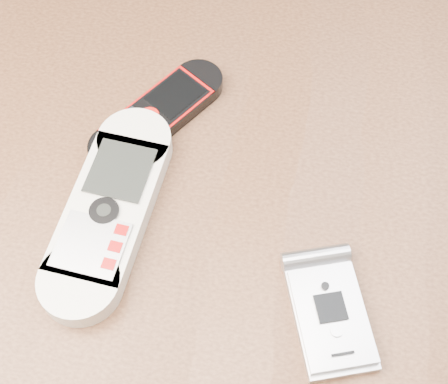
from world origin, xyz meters
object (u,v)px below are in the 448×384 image
Objects in this scene: motorola_razr at (330,314)px; nokia_white at (109,209)px; table at (219,252)px; nokia_black_red at (158,114)px.

nokia_white is at bearing 143.69° from motorola_razr.
nokia_black_red is at bearing 131.41° from table.
table is at bearing -12.76° from nokia_black_red.
motorola_razr is (0.15, -0.15, 0.00)m from nokia_black_red.
nokia_black_red and motorola_razr have the same top height.
table is 0.14m from nokia_black_red.
table is 12.42× the size of motorola_razr.
nokia_black_red is 0.22m from motorola_razr.
nokia_white reaches higher than nokia_black_red.
motorola_razr is (0.09, -0.09, 0.11)m from table.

